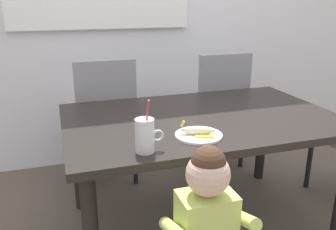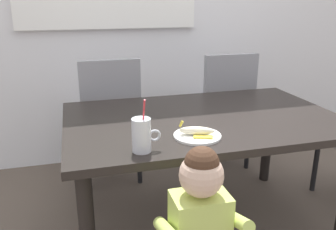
# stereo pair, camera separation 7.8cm
# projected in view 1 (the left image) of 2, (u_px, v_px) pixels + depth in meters

# --- Properties ---
(ground_plane) EXTENTS (24.00, 24.00, 0.00)m
(ground_plane) POSITION_uv_depth(u_px,v_px,m) (198.00, 223.00, 2.22)
(ground_plane) COLOR brown
(dining_table) EXTENTS (1.54, 0.98, 0.71)m
(dining_table) POSITION_uv_depth(u_px,v_px,m) (201.00, 130.00, 2.02)
(dining_table) COLOR black
(dining_table) RESTS_ON ground
(dining_chair_left) EXTENTS (0.44, 0.45, 0.96)m
(dining_chair_left) POSITION_uv_depth(u_px,v_px,m) (105.00, 115.00, 2.57)
(dining_chair_left) COLOR gray
(dining_chair_left) RESTS_ON ground
(dining_chair_right) EXTENTS (0.44, 0.44, 0.96)m
(dining_chair_right) POSITION_uv_depth(u_px,v_px,m) (217.00, 104.00, 2.84)
(dining_chair_right) COLOR gray
(dining_chair_right) RESTS_ON ground
(toddler_standing) EXTENTS (0.33, 0.24, 0.84)m
(toddler_standing) POSITION_uv_depth(u_px,v_px,m) (206.00, 220.00, 1.37)
(toddler_standing) COLOR #3F4760
(toddler_standing) RESTS_ON ground
(milk_cup) EXTENTS (0.13, 0.09, 0.25)m
(milk_cup) POSITION_uv_depth(u_px,v_px,m) (145.00, 137.00, 1.51)
(milk_cup) COLOR silver
(milk_cup) RESTS_ON dining_table
(snack_plate) EXTENTS (0.23, 0.23, 0.01)m
(snack_plate) POSITION_uv_depth(u_px,v_px,m) (199.00, 135.00, 1.69)
(snack_plate) COLOR white
(snack_plate) RESTS_ON dining_table
(peeled_banana) EXTENTS (0.17, 0.13, 0.07)m
(peeled_banana) POSITION_uv_depth(u_px,v_px,m) (199.00, 131.00, 1.68)
(peeled_banana) COLOR #F4EAC6
(peeled_banana) RESTS_ON snack_plate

